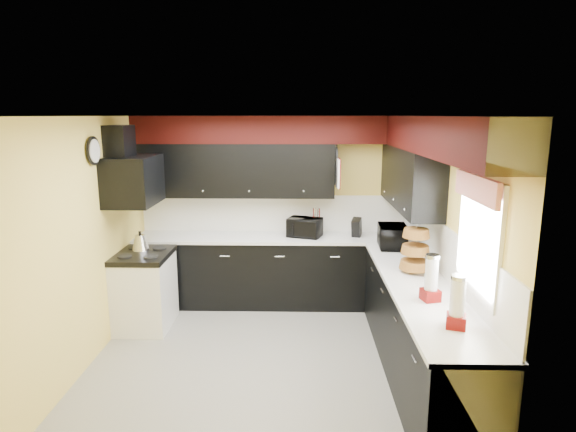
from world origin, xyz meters
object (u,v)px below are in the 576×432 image
(microwave, at_px, (393,237))
(utensil_crock, at_px, (316,230))
(toaster_oven, at_px, (304,227))
(kettle, at_px, (140,242))
(knife_block, at_px, (357,228))

(microwave, xyz_separation_m, utensil_crock, (-0.90, 0.57, -0.06))
(toaster_oven, xyz_separation_m, microwave, (1.06, -0.50, 0.01))
(toaster_oven, distance_m, utensil_crock, 0.18)
(microwave, bearing_deg, kettle, 95.60)
(microwave, distance_m, knife_block, 0.63)
(kettle, bearing_deg, utensil_crock, 17.54)
(utensil_crock, distance_m, kettle, 2.24)
(kettle, bearing_deg, microwave, 2.01)
(toaster_oven, bearing_deg, kettle, -143.67)
(utensil_crock, bearing_deg, kettle, -162.46)
(toaster_oven, xyz_separation_m, kettle, (-1.98, -0.61, -0.05))
(knife_block, relative_size, kettle, 1.20)
(utensil_crock, bearing_deg, microwave, -32.19)
(knife_block, bearing_deg, kettle, -149.17)
(toaster_oven, bearing_deg, utensil_crock, 42.45)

